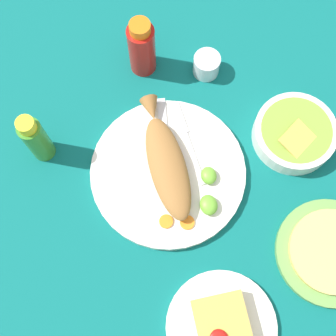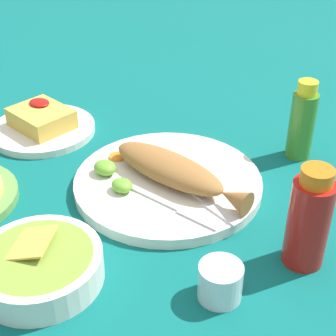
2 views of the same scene
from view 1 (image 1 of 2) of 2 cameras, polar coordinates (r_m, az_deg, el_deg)
name	(u,v)px [view 1 (image 1 of 2)]	position (r m, az deg, el deg)	size (l,w,h in m)	color
ground_plane	(168,174)	(0.94, 0.00, -0.71)	(4.00, 4.00, 0.00)	#0C605B
main_plate	(168,172)	(0.93, 0.00, -0.55)	(0.31, 0.31, 0.02)	white
fried_fish	(166,162)	(0.91, -0.20, 0.73)	(0.26, 0.08, 0.04)	#996633
fork_near	(164,134)	(0.95, -0.52, 4.15)	(0.19, 0.04, 0.00)	silver
fork_far	(186,137)	(0.95, 2.24, 3.81)	(0.19, 0.03, 0.00)	silver
carrot_slice_near	(166,221)	(0.90, -0.23, -6.53)	(0.03, 0.03, 0.00)	orange
carrot_slice_mid	(187,222)	(0.90, 2.36, -6.65)	(0.03, 0.03, 0.00)	orange
lime_wedge_main	(209,205)	(0.90, 4.98, -4.51)	(0.04, 0.03, 0.02)	#6BB233
lime_wedge_side	(209,175)	(0.91, 5.00, -0.92)	(0.04, 0.03, 0.02)	#6BB233
hot_sauce_bottle_red	(142,48)	(0.98, -3.22, 14.43)	(0.06, 0.06, 0.15)	#B21914
hot_sauce_bottle_green	(36,139)	(0.93, -15.79, 3.44)	(0.05, 0.05, 0.15)	#3D8428
salt_cup	(206,66)	(1.02, 4.70, 12.33)	(0.06, 0.06, 0.05)	silver
side_plate_fries	(221,327)	(0.90, 6.51, -18.69)	(0.20, 0.20, 0.01)	white
fries_pile	(223,328)	(0.87, 6.68, -18.76)	(0.11, 0.09, 0.04)	gold
guacamole_bowl	(295,133)	(0.98, 15.18, 4.11)	(0.17, 0.17, 0.05)	white
tortilla_plate	(329,252)	(0.95, 19.08, -9.69)	(0.20, 0.20, 0.01)	#6B9E4C
tortilla_stack	(332,251)	(0.94, 19.33, -9.57)	(0.16, 0.16, 0.01)	#E0C666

